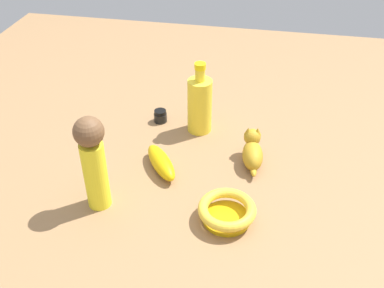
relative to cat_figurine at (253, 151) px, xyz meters
The scene contains 7 objects.
ground 0.17m from the cat_figurine, 13.45° to the left, with size 2.00×2.00×0.00m, color #936D47.
cat_figurine is the anchor object (origin of this frame).
bottle_tall 0.22m from the cat_figurine, 37.81° to the right, with size 0.07×0.07×0.22m.
banana 0.25m from the cat_figurine, 17.98° to the left, with size 0.16×0.05×0.05m, color gold.
nail_polish_jar 0.34m from the cat_figurine, 27.33° to the right, with size 0.04×0.04×0.04m.
person_figure_adult 0.44m from the cat_figurine, 33.46° to the left, with size 0.07×0.07×0.25m.
bowl 0.23m from the cat_figurine, 80.13° to the left, with size 0.14×0.14×0.05m.
Camera 1 is at (-0.18, 0.95, 0.78)m, focal length 42.18 mm.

